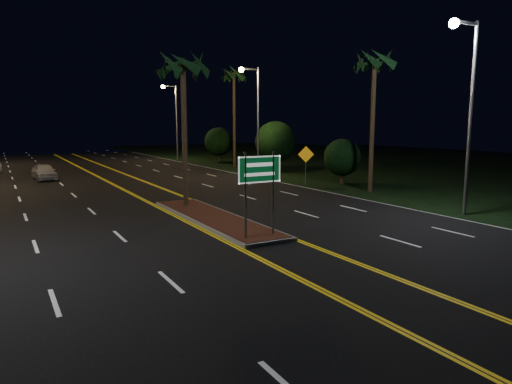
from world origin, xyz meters
TOP-DOWN VIEW (x-y plane):
  - ground at (0.00, 0.00)m, footprint 120.00×120.00m
  - grass_right at (30.00, 25.00)m, footprint 40.00×110.00m
  - median_island at (0.00, 7.00)m, footprint 2.25×10.25m
  - highway_sign at (0.00, 2.80)m, footprint 1.80×0.08m
  - streetlight_right_near at (10.61, 2.00)m, footprint 1.91×0.44m
  - streetlight_right_mid at (10.61, 22.00)m, footprint 1.91×0.44m
  - streetlight_right_far at (10.61, 42.00)m, footprint 1.91×0.44m
  - palm_median at (0.00, 10.50)m, footprint 2.40×2.40m
  - palm_right_near at (12.50, 10.00)m, footprint 2.40×2.40m
  - palm_right_far at (12.80, 30.00)m, footprint 2.40×2.40m
  - shrub_near at (13.50, 14.00)m, footprint 2.70×2.70m
  - shrub_mid at (14.00, 24.00)m, footprint 3.78×3.78m
  - shrub_far at (13.80, 36.00)m, footprint 3.24×3.24m
  - car_near at (-5.31, 27.46)m, footprint 2.27×4.60m
  - warning_sign at (10.80, 14.79)m, footprint 1.11×0.45m

SIDE VIEW (x-z plane):
  - ground at x=0.00m, z-range 0.00..0.00m
  - grass_right at x=30.00m, z-range 0.00..0.01m
  - median_island at x=0.00m, z-range 0.00..0.17m
  - car_near at x=-5.31m, z-range 0.00..1.49m
  - warning_sign at x=10.80m, z-range 0.45..3.24m
  - shrub_near at x=13.50m, z-range 0.30..3.60m
  - shrub_far at x=13.80m, z-range 0.36..4.32m
  - highway_sign at x=0.00m, z-range 0.80..4.00m
  - shrub_mid at x=14.00m, z-range 0.42..5.04m
  - streetlight_right_near at x=10.61m, z-range 1.16..10.16m
  - streetlight_right_mid at x=10.61m, z-range 1.16..10.16m
  - streetlight_right_far at x=10.61m, z-range 1.16..10.16m
  - palm_median at x=0.00m, z-range 3.13..11.43m
  - palm_right_near at x=12.50m, z-range 3.56..12.86m
  - palm_right_far at x=12.80m, z-range 3.99..14.29m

